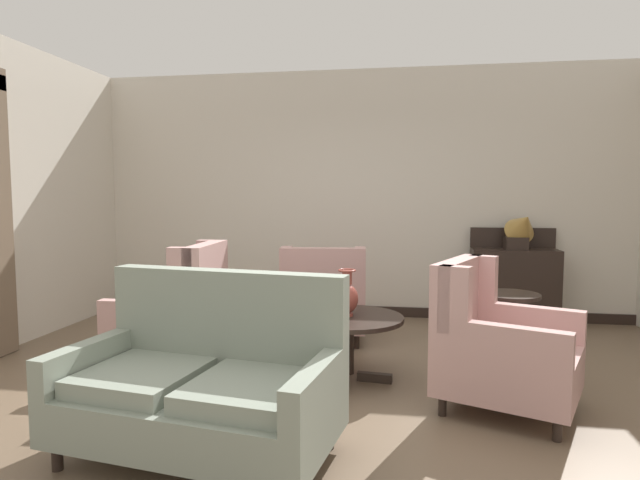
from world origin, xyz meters
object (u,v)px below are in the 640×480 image
Objects in this scene: armchair_near_sideboard at (324,300)px; side_table at (509,328)px; gramophone at (522,228)px; settee at (204,384)px; coffee_table at (348,327)px; sideboard at (514,282)px; armchair_far_left at (497,347)px; porcelain_vase at (347,296)px; armchair_beside_settee at (178,318)px.

armchair_near_sideboard is 1.86m from side_table.
armchair_near_sideboard is at bearing -156.82° from gramophone.
armchair_near_sideboard reaches higher than side_table.
coffee_table is at bearing 71.97° from settee.
sideboard is (1.68, 2.07, 0.07)m from coffee_table.
sideboard reaches higher than armchair_far_left.
gramophone is (2.41, 3.33, 0.72)m from settee.
porcelain_vase is at bearing 102.41° from armchair_near_sideboard.
armchair_far_left is at bearing 128.29° from armchair_near_sideboard.
coffee_table is at bearing -129.11° from sideboard.
side_table is at bearing 146.51° from armchair_near_sideboard.
coffee_table is at bearing 91.56° from armchair_far_left.
armchair_far_left is 2.55m from sideboard.
gramophone is at bearing 7.65° from armchair_far_left.
settee is at bearing -125.92° from gramophone.
armchair_beside_settee is 1.55× the size of side_table.
armchair_beside_settee reaches higher than armchair_near_sideboard.
side_table is (1.97, 1.57, 0.01)m from settee.
armchair_beside_settee is 0.98× the size of sideboard.
armchair_far_left is 2.57m from gramophone.
coffee_table is 0.82× the size of armchair_beside_settee.
sideboard is (3.13, 2.06, 0.05)m from armchair_beside_settee.
armchair_far_left reaches higher than armchair_near_sideboard.
coffee_table is 0.91× the size of armchair_near_sideboard.
coffee_table is at bearing -170.53° from side_table.
sideboard is at bearing 9.21° from armchair_far_left.
porcelain_vase is 0.23× the size of settee.
armchair_beside_settee is at bearing -146.64° from sideboard.
gramophone is at bearing 48.85° from coffee_table.
settee reaches higher than porcelain_vase.
armchair_near_sideboard is 1.40× the size of side_table.
armchair_near_sideboard is 0.90× the size of armchair_beside_settee.
coffee_table is 1.27× the size of side_table.
porcelain_vase is 0.38× the size of armchair_near_sideboard.
armchair_far_left is 2.19× the size of gramophone.
settee is at bearing -124.66° from sideboard.
armchair_near_sideboard is (-0.35, 1.08, -0.26)m from porcelain_vase.
sideboard reaches higher than armchair_near_sideboard.
porcelain_vase is 0.54× the size of side_table.
coffee_table is 2.38× the size of porcelain_vase.
armchair_near_sideboard is at bearing -154.27° from sideboard.
gramophone reaches higher than armchair_near_sideboard.
armchair_far_left reaches higher than settee.
side_table is (1.29, 0.21, -0.26)m from porcelain_vase.
armchair_far_left is at bearing -21.08° from coffee_table.
side_table is (2.73, 0.21, -0.03)m from armchair_beside_settee.
armchair_near_sideboard is at bearing 152.13° from side_table.
armchair_near_sideboard is 2.26m from sideboard.
sideboard is (1.69, 2.06, -0.18)m from porcelain_vase.
gramophone reaches higher than sideboard.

